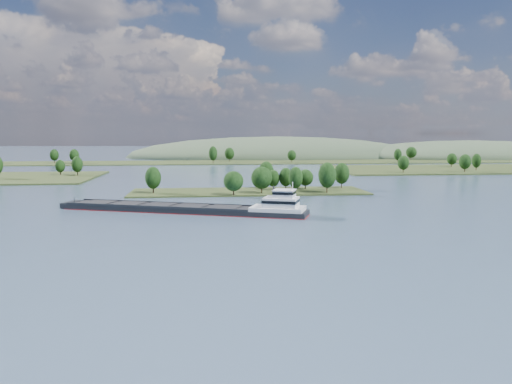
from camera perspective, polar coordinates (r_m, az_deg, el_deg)
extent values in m
plane|color=#3E566C|center=(154.56, 1.20, -2.63)|extent=(1800.00, 1800.00, 0.00)
cube|color=#263216|center=(213.64, -0.84, -0.04)|extent=(100.00, 30.00, 1.20)
cylinder|color=black|center=(207.27, 4.55, 0.40)|extent=(0.50, 0.50, 3.56)
ellipsoid|color=black|center=(206.83, 4.56, 1.65)|extent=(5.97, 5.97, 9.16)
cylinder|color=black|center=(225.40, 1.17, 0.97)|extent=(0.50, 0.50, 3.95)
ellipsoid|color=black|center=(224.95, 1.17, 2.25)|extent=(7.08, 7.08, 10.16)
cylinder|color=black|center=(205.67, 0.65, 0.37)|extent=(0.50, 0.50, 3.59)
ellipsoid|color=black|center=(205.21, 0.65, 1.64)|extent=(8.76, 8.76, 9.24)
cylinder|color=black|center=(216.77, 1.99, 0.60)|extent=(0.50, 0.50, 2.90)
ellipsoid|color=black|center=(216.41, 1.99, 1.57)|extent=(5.56, 5.56, 7.45)
cylinder|color=black|center=(199.52, -2.58, 0.11)|extent=(0.50, 0.50, 3.15)
ellipsoid|color=black|center=(199.10, -2.59, 1.25)|extent=(8.07, 8.07, 8.10)
cylinder|color=black|center=(209.91, -11.66, 0.37)|extent=(0.50, 0.50, 3.60)
ellipsoid|color=black|center=(209.47, -11.69, 1.61)|extent=(6.63, 6.63, 9.25)
cylinder|color=black|center=(217.15, 3.42, 0.65)|extent=(0.50, 0.50, 3.20)
ellipsoid|color=black|center=(216.75, 3.42, 1.72)|extent=(5.99, 5.99, 8.23)
cylinder|color=black|center=(228.19, 9.75, 0.92)|extent=(0.50, 0.50, 3.74)
ellipsoid|color=black|center=(227.77, 9.78, 2.11)|extent=(6.91, 6.91, 9.61)
cylinder|color=black|center=(208.95, 8.11, 0.48)|extent=(0.50, 0.50, 4.14)
ellipsoid|color=black|center=(208.45, 8.13, 1.92)|extent=(7.49, 7.49, 10.65)
cylinder|color=black|center=(222.10, 5.65, 0.72)|extent=(0.50, 0.50, 2.89)
ellipsoid|color=black|center=(221.75, 5.67, 1.66)|extent=(7.08, 7.08, 7.42)
cylinder|color=black|center=(309.53, -19.72, 2.15)|extent=(0.50, 0.50, 3.60)
ellipsoid|color=black|center=(309.24, -19.76, 2.99)|extent=(6.48, 6.48, 9.25)
cylinder|color=black|center=(315.44, -21.45, 2.09)|extent=(0.50, 0.50, 2.95)
ellipsoid|color=black|center=(315.19, -21.48, 2.77)|extent=(5.64, 5.64, 7.58)
cylinder|color=black|center=(324.70, 16.47, 2.45)|extent=(0.50, 0.50, 3.49)
ellipsoid|color=black|center=(324.42, 16.50, 3.23)|extent=(7.10, 7.10, 8.97)
cylinder|color=black|center=(342.25, 22.75, 2.43)|extent=(0.50, 0.50, 3.73)
ellipsoid|color=black|center=(341.98, 22.78, 3.22)|extent=(7.44, 7.44, 9.59)
cylinder|color=black|center=(360.30, 23.86, 2.56)|extent=(0.50, 0.50, 3.66)
ellipsoid|color=black|center=(360.04, 23.89, 3.30)|extent=(5.98, 5.98, 9.41)
cylinder|color=black|center=(392.23, 21.45, 2.93)|extent=(0.50, 0.50, 3.28)
ellipsoid|color=black|center=(392.01, 21.48, 3.54)|extent=(7.15, 7.15, 8.43)
cube|color=#263216|center=(432.45, -3.51, 3.37)|extent=(900.00, 60.00, 1.20)
cylinder|color=black|center=(448.76, -22.04, 3.33)|extent=(0.50, 0.50, 3.81)
ellipsoid|color=black|center=(448.54, -22.07, 3.95)|extent=(7.24, 7.24, 9.80)
cylinder|color=black|center=(444.45, 15.88, 3.54)|extent=(0.50, 0.50, 3.82)
ellipsoid|color=black|center=(444.23, 15.90, 4.16)|extent=(6.55, 6.55, 9.81)
cylinder|color=black|center=(437.81, -3.05, 3.75)|extent=(0.50, 0.50, 4.04)
ellipsoid|color=black|center=(437.58, -3.05, 4.43)|extent=(8.46, 8.46, 10.40)
cylinder|color=black|center=(485.55, 17.31, 3.75)|extent=(0.50, 0.50, 4.03)
ellipsoid|color=black|center=(485.34, 17.33, 4.35)|extent=(9.85, 9.85, 10.36)
cylinder|color=black|center=(438.58, -20.04, 3.35)|extent=(0.50, 0.50, 3.86)
ellipsoid|color=black|center=(438.36, -20.07, 3.99)|extent=(7.87, 7.87, 9.92)
cylinder|color=black|center=(426.40, 4.11, 3.63)|extent=(0.50, 0.50, 3.47)
ellipsoid|color=black|center=(426.19, 4.11, 4.22)|extent=(7.55, 7.55, 8.91)
cylinder|color=black|center=(413.61, -4.92, 3.61)|extent=(0.50, 0.50, 4.65)
ellipsoid|color=black|center=(413.34, -4.93, 4.43)|extent=(6.99, 6.99, 11.95)
ellipsoid|color=#364731|center=(574.42, 23.08, 3.66)|extent=(260.00, 140.00, 36.00)
ellipsoid|color=#364731|center=(537.76, 2.42, 4.02)|extent=(320.00, 160.00, 44.00)
cube|color=black|center=(162.20, -8.37, -2.08)|extent=(79.02, 37.99, 2.22)
cube|color=maroon|center=(162.27, -8.36, -2.24)|extent=(79.28, 38.25, 0.25)
cube|color=black|center=(169.71, -10.23, -1.24)|extent=(58.62, 22.51, 0.81)
cube|color=black|center=(160.90, -11.71, -1.71)|extent=(58.62, 22.51, 0.81)
cube|color=black|center=(165.31, -10.95, -1.52)|extent=(59.80, 29.90, 0.30)
cube|color=black|center=(175.94, -17.48, -1.12)|extent=(11.42, 10.95, 0.35)
cube|color=black|center=(170.33, -14.32, -1.27)|extent=(11.42, 10.95, 0.35)
cube|color=black|center=(165.27, -10.95, -1.42)|extent=(11.42, 10.95, 0.35)
cube|color=black|center=(160.82, -7.38, -1.57)|extent=(11.42, 10.95, 0.35)
cube|color=black|center=(157.02, -3.62, -1.73)|extent=(11.42, 10.95, 0.35)
cube|color=black|center=(181.92, -20.30, -1.35)|extent=(6.04, 9.56, 2.02)
cylinder|color=black|center=(181.17, -20.06, -0.92)|extent=(0.31, 0.31, 2.22)
cube|color=white|center=(152.54, 2.51, -1.92)|extent=(18.52, 14.77, 1.21)
cube|color=white|center=(152.05, 2.88, -1.18)|extent=(12.29, 11.11, 3.03)
cube|color=black|center=(151.99, 2.88, -1.03)|extent=(12.55, 11.37, 0.91)
cube|color=white|center=(151.51, 3.26, -0.21)|extent=(7.80, 7.80, 2.22)
cube|color=black|center=(151.46, 3.26, -0.06)|extent=(8.06, 8.06, 0.81)
cube|color=white|center=(151.37, 3.26, 0.25)|extent=(8.32, 8.32, 0.20)
cylinder|color=white|center=(150.77, 4.20, 0.68)|extent=(0.26, 0.26, 2.62)
cylinder|color=black|center=(155.12, 2.02, 0.48)|extent=(0.65, 0.65, 1.21)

